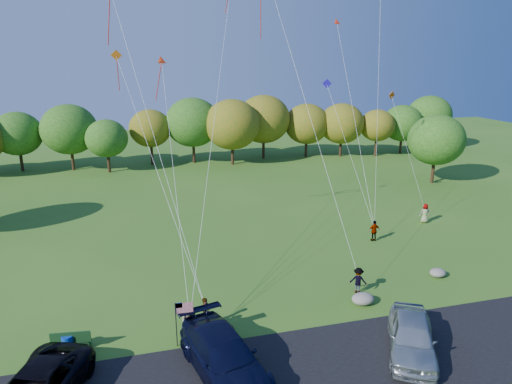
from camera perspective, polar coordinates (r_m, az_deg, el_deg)
The scene contains 15 objects.
ground at distance 24.85m, azimuth 4.35°, elevation -15.70°, with size 140.00×140.00×0.00m, color #30601B.
asphalt_lane at distance 21.78m, azimuth 8.03°, elevation -20.95°, with size 44.00×6.00×0.06m, color black.
treeline at distance 57.17m, azimuth -6.38°, elevation 7.78°, with size 75.25×27.51×8.56m.
minivan_navy at distance 20.76m, azimuth -4.03°, elevation -19.78°, with size 2.49×6.12×1.78m, color black.
minivan_silver at distance 23.08m, azimuth 18.90°, elevation -16.71°, with size 2.02×5.02×1.71m, color #ABB3B6.
flyer_a at distance 24.04m, azimuth -6.28°, elevation -14.72°, with size 0.58×0.38×1.60m, color #4C4C59.
flyer_b at distance 23.19m, azimuth -8.27°, elevation -15.68°, with size 0.91×0.71×1.87m, color #4C4C59.
flyer_c at distance 27.61m, azimuth 12.65°, elevation -10.72°, with size 1.01×0.58×1.56m, color #4C4C59.
flyer_d at distance 35.24m, azimuth 14.56°, elevation -4.71°, with size 0.94×0.39×1.61m, color #4C4C59.
flyer_e at distance 40.34m, azimuth 20.36°, elevation -2.51°, with size 0.80×0.52×1.63m, color #4C4C59.
park_bench at distance 23.98m, azimuth -22.11°, elevation -16.78°, with size 1.83×0.56×1.01m.
trash_barrel at distance 24.06m, azimuth -22.43°, elevation -17.05°, with size 0.55×0.55×0.83m, color #0B35A7.
flag_assembly at distance 22.34m, azimuth -9.37°, elevation -14.77°, with size 0.85×0.55×2.30m.
boulder_near at distance 26.71m, azimuth 13.21°, elevation -12.87°, with size 1.28×1.01×0.64m, color #9B9787.
boulder_far at distance 31.14m, azimuth 21.77°, elevation -9.35°, with size 1.03×0.86×0.54m, color gray.
Camera 1 is at (-7.15, -19.81, 13.20)m, focal length 32.00 mm.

